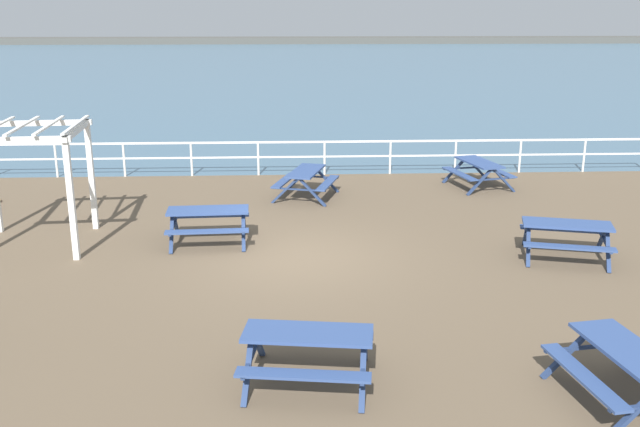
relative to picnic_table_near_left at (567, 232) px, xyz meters
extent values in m
cube|color=brown|center=(-5.69, 0.34, -0.68)|extent=(30.00, 24.00, 0.20)
cube|color=#476B84|center=(-5.69, 53.09, -0.58)|extent=(142.00, 90.00, 0.01)
cube|color=#4C4C47|center=(-5.69, 96.09, -0.58)|extent=(142.00, 6.00, 1.80)
cube|color=white|center=(-5.69, 8.09, 0.47)|extent=(23.00, 0.06, 0.06)
cube|color=white|center=(-5.69, 8.09, -0.01)|extent=(23.00, 0.05, 0.05)
cylinder|color=white|center=(-13.01, 8.09, -0.06)|extent=(0.07, 0.07, 1.05)
cylinder|color=white|center=(-10.92, 8.09, -0.06)|extent=(0.07, 0.07, 1.05)
cylinder|color=white|center=(-8.83, 8.09, -0.06)|extent=(0.07, 0.07, 1.05)
cylinder|color=white|center=(-6.74, 8.09, -0.06)|extent=(0.07, 0.07, 1.05)
cylinder|color=white|center=(-4.65, 8.09, -0.06)|extent=(0.07, 0.07, 1.05)
cylinder|color=white|center=(-2.56, 8.09, -0.06)|extent=(0.07, 0.07, 1.05)
cylinder|color=white|center=(-0.47, 8.09, -0.06)|extent=(0.07, 0.07, 1.05)
cylinder|color=white|center=(1.62, 8.09, -0.06)|extent=(0.07, 0.07, 1.05)
cylinder|color=white|center=(3.71, 8.09, -0.06)|extent=(0.07, 0.07, 1.05)
cube|color=#334C84|center=(0.00, 0.00, 0.17)|extent=(1.92, 1.14, 0.05)
cube|color=#334C84|center=(0.16, 0.60, -0.13)|extent=(1.81, 0.72, 0.04)
cube|color=#334C84|center=(-0.16, -0.60, -0.13)|extent=(1.81, 0.72, 0.04)
cube|color=navy|center=(0.85, 0.16, -0.21)|extent=(0.28, 0.79, 0.79)
cube|color=navy|center=(0.66, -0.56, -0.21)|extent=(0.28, 0.79, 0.79)
cube|color=navy|center=(0.75, -0.20, -0.16)|extent=(0.45, 1.46, 0.04)
cube|color=navy|center=(-0.66, 0.56, -0.21)|extent=(0.28, 0.79, 0.79)
cube|color=navy|center=(-0.85, -0.16, -0.21)|extent=(0.28, 0.79, 0.79)
cube|color=navy|center=(-0.75, 0.20, -0.16)|extent=(0.45, 1.46, 0.04)
cube|color=#334C84|center=(-5.57, -4.91, 0.17)|extent=(1.88, 0.94, 0.05)
cube|color=#334C84|center=(-5.48, -4.30, -0.13)|extent=(1.82, 0.51, 0.04)
cube|color=#334C84|center=(-5.65, -5.53, -0.13)|extent=(1.82, 0.51, 0.04)
cube|color=navy|center=(-4.75, -4.65, -0.21)|extent=(0.19, 0.80, 0.79)
cube|color=navy|center=(-4.85, -5.39, -0.21)|extent=(0.19, 0.80, 0.79)
cube|color=navy|center=(-4.80, -5.02, -0.16)|extent=(0.27, 1.49, 0.04)
cube|color=navy|center=(-6.29, -4.43, -0.21)|extent=(0.19, 0.80, 0.79)
cube|color=navy|center=(-6.39, -5.18, -0.21)|extent=(0.19, 0.80, 0.79)
cube|color=navy|center=(-6.34, -4.81, -0.16)|extent=(0.27, 1.49, 0.04)
cube|color=#334C84|center=(-1.37, -5.63, 0.17)|extent=(0.97, 1.89, 0.05)
cube|color=#334C84|center=(-1.98, -5.72, -0.13)|extent=(0.53, 1.82, 0.04)
cube|color=navy|center=(-1.86, -4.91, -0.21)|extent=(0.80, 0.20, 0.79)
cube|color=navy|center=(-1.11, -4.80, -0.21)|extent=(0.80, 0.20, 0.79)
cube|color=navy|center=(-1.49, -4.85, -0.16)|extent=(1.49, 0.29, 0.04)
cube|color=navy|center=(-1.62, -6.45, -0.21)|extent=(0.80, 0.20, 0.79)
cube|color=#334C84|center=(-7.61, 1.42, 0.17)|extent=(1.83, 0.78, 0.05)
cube|color=#334C84|center=(-7.64, 2.04, -0.13)|extent=(1.81, 0.34, 0.04)
cube|color=#334C84|center=(-7.58, 0.80, -0.13)|extent=(1.81, 0.34, 0.04)
cube|color=navy|center=(-6.85, 1.83, -0.21)|extent=(0.12, 0.80, 0.79)
cube|color=navy|center=(-6.81, 1.08, -0.21)|extent=(0.12, 0.80, 0.79)
cube|color=navy|center=(-6.83, 1.45, -0.16)|extent=(0.13, 1.50, 0.04)
cube|color=navy|center=(-8.40, 1.76, -0.21)|extent=(0.12, 0.80, 0.79)
cube|color=navy|center=(-8.37, 1.01, -0.21)|extent=(0.12, 0.80, 0.79)
cube|color=navy|center=(-8.39, 1.38, -0.16)|extent=(0.13, 1.50, 0.04)
cube|color=#334C84|center=(-5.32, 5.26, 0.17)|extent=(1.18, 1.92, 0.05)
cube|color=#334C84|center=(-5.91, 5.44, -0.13)|extent=(0.76, 1.80, 0.04)
cube|color=#334C84|center=(-4.72, 5.09, -0.13)|extent=(0.76, 1.80, 0.04)
cube|color=navy|center=(-5.45, 6.12, -0.21)|extent=(0.78, 0.30, 0.79)
cube|color=navy|center=(-4.73, 5.91, -0.21)|extent=(0.78, 0.30, 0.79)
cube|color=navy|center=(-5.09, 6.01, -0.16)|extent=(1.46, 0.48, 0.04)
cube|color=navy|center=(-5.90, 4.62, -0.21)|extent=(0.78, 0.30, 0.79)
cube|color=navy|center=(-5.18, 4.41, -0.21)|extent=(0.78, 0.30, 0.79)
cube|color=navy|center=(-5.54, 4.52, -0.16)|extent=(1.46, 0.48, 0.04)
cube|color=#334C84|center=(-0.22, 6.20, 0.17)|extent=(1.11, 1.91, 0.05)
cube|color=#334C84|center=(-0.82, 6.05, -0.13)|extent=(0.68, 1.81, 0.04)
cube|color=#334C84|center=(0.39, 6.35, -0.13)|extent=(0.68, 1.81, 0.04)
cube|color=navy|center=(-0.77, 6.87, -0.21)|extent=(0.79, 0.27, 0.79)
cube|color=navy|center=(-0.04, 7.05, -0.21)|extent=(0.79, 0.27, 0.79)
cube|color=navy|center=(-0.40, 6.96, -0.16)|extent=(1.47, 0.41, 0.04)
cube|color=navy|center=(-0.40, 5.36, -0.21)|extent=(0.79, 0.27, 0.79)
cube|color=navy|center=(0.33, 5.53, -0.21)|extent=(0.79, 0.27, 0.79)
cube|color=navy|center=(-0.03, 5.44, -0.16)|extent=(1.47, 0.41, 0.04)
cube|color=white|center=(-10.44, 2.60, 0.67)|extent=(0.12, 0.12, 2.50)
cube|color=white|center=(-10.28, 0.41, 0.67)|extent=(0.12, 0.12, 2.50)
cube|color=white|center=(-10.36, 1.51, 1.98)|extent=(0.30, 2.44, 0.12)
cube|color=white|center=(-11.53, 2.52, 1.98)|extent=(2.44, 0.30, 0.12)
cube|color=white|center=(-11.37, 0.33, 1.98)|extent=(2.44, 0.30, 0.12)
cube|color=white|center=(-11.45, 1.43, 2.10)|extent=(0.26, 2.56, 0.04)
cube|color=white|center=(-10.90, 1.47, 2.10)|extent=(0.26, 2.56, 0.04)
cube|color=white|center=(-10.36, 1.51, 2.10)|extent=(0.26, 2.56, 0.04)
camera|label=1|loc=(-5.82, -13.87, 4.50)|focal=39.81mm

